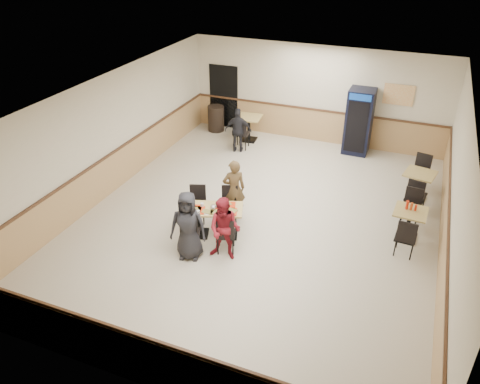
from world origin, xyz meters
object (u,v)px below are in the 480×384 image
at_px(lone_diner, 238,130).
at_px(pepsi_cooler, 359,122).
at_px(diner_man_opposite, 234,189).
at_px(side_table_near, 409,220).
at_px(trash_bin, 216,118).
at_px(diner_woman_left, 188,226).
at_px(back_table, 249,125).
at_px(side_table_far, 418,182).
at_px(diner_woman_right, 225,229).
at_px(main_table, 213,217).

height_order(lone_diner, pepsi_cooler, pepsi_cooler).
bearing_deg(diner_man_opposite, side_table_near, 154.50).
bearing_deg(trash_bin, diner_woman_left, -70.17).
bearing_deg(back_table, trash_bin, 165.02).
bearing_deg(diner_man_opposite, side_table_far, 177.82).
height_order(diner_woman_left, side_table_far, diner_woman_left).
xyz_separation_m(diner_woman_right, side_table_far, (3.52, 3.95, -0.20)).
xyz_separation_m(diner_man_opposite, lone_diner, (-1.29, 3.43, -0.05)).
relative_size(side_table_near, pepsi_cooler, 0.37).
relative_size(diner_woman_left, trash_bin, 1.78).
bearing_deg(side_table_far, diner_woman_left, -135.18).
relative_size(main_table, pepsi_cooler, 0.74).
xyz_separation_m(lone_diner, trash_bin, (-1.31, 1.25, -0.26)).
xyz_separation_m(lone_diner, back_table, (0.00, 0.90, -0.15)).
bearing_deg(diner_woman_right, trash_bin, 111.07).
height_order(lone_diner, back_table, lone_diner).
height_order(diner_woman_left, diner_woman_right, diner_woman_left).
height_order(diner_man_opposite, back_table, diner_man_opposite).
height_order(back_table, pepsi_cooler, pepsi_cooler).
xyz_separation_m(diner_woman_left, diner_woman_right, (0.70, 0.24, -0.06)).
distance_m(main_table, diner_woman_left, 0.94).
xyz_separation_m(main_table, side_table_far, (4.09, 3.31, 0.04)).
xyz_separation_m(lone_diner, side_table_far, (5.24, -1.00, -0.18)).
height_order(diner_woman_right, side_table_far, diner_woman_right).
height_order(main_table, diner_woman_left, diner_woman_left).
bearing_deg(diner_woman_right, main_table, 126.62).
bearing_deg(pepsi_cooler, main_table, -110.86).
distance_m(diner_woman_left, diner_man_opposite, 1.79).
height_order(diner_man_opposite, side_table_near, diner_man_opposite).
distance_m(diner_man_opposite, side_table_near, 3.93).
bearing_deg(side_table_far, diner_man_opposite, -148.42).
distance_m(lone_diner, side_table_near, 5.91).
xyz_separation_m(diner_woman_right, diner_man_opposite, (-0.43, 1.52, 0.03)).
xyz_separation_m(side_table_far, trash_bin, (-6.55, 2.25, -0.07)).
bearing_deg(diner_woman_left, trash_bin, 95.19).
xyz_separation_m(side_table_far, pepsi_cooler, (-1.91, 2.29, 0.48)).
distance_m(main_table, diner_woman_right, 0.89).
height_order(diner_woman_right, pepsi_cooler, pepsi_cooler).
bearing_deg(trash_bin, side_table_near, -32.46).
xyz_separation_m(main_table, trash_bin, (-2.46, 5.56, -0.04)).
distance_m(side_table_near, pepsi_cooler, 4.57).
bearing_deg(diner_woman_left, back_table, 84.83).
bearing_deg(back_table, main_table, -77.53).
relative_size(diner_woman_left, pepsi_cooler, 0.78).
height_order(diner_woman_right, side_table_near, diner_woman_right).
bearing_deg(side_table_far, main_table, -140.98).
height_order(diner_man_opposite, side_table_far, diner_man_opposite).
xyz_separation_m(back_table, pepsi_cooler, (3.33, 0.39, 0.45)).
distance_m(diner_man_opposite, side_table_far, 4.64).
bearing_deg(trash_bin, lone_diner, -43.73).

